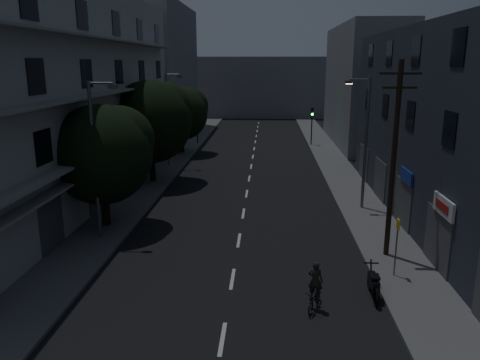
# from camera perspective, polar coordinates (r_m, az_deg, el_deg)

# --- Properties ---
(ground) EXTENTS (160.00, 160.00, 0.00)m
(ground) POSITION_cam_1_polar(r_m,az_deg,el_deg) (37.95, 1.16, 0.37)
(ground) COLOR black
(ground) RESTS_ON ground
(sidewalk_left) EXTENTS (3.00, 90.00, 0.15)m
(sidewalk_left) POSITION_cam_1_polar(r_m,az_deg,el_deg) (38.94, -9.94, 0.62)
(sidewalk_left) COLOR #565659
(sidewalk_left) RESTS_ON ground
(sidewalk_right) EXTENTS (3.00, 90.00, 0.15)m
(sidewalk_right) POSITION_cam_1_polar(r_m,az_deg,el_deg) (38.40, 12.41, 0.31)
(sidewalk_right) COLOR #565659
(sidewalk_right) RESTS_ON ground
(lane_markings) EXTENTS (0.15, 60.50, 0.01)m
(lane_markings) POSITION_cam_1_polar(r_m,az_deg,el_deg) (44.05, 1.48, 2.30)
(lane_markings) COLOR beige
(lane_markings) RESTS_ON ground
(building_left) EXTENTS (7.00, 36.00, 14.00)m
(building_left) POSITION_cam_1_polar(r_m,az_deg,el_deg) (32.77, -21.05, 9.66)
(building_left) COLOR #A6A6A1
(building_left) RESTS_ON ground
(building_right) EXTENTS (6.19, 28.00, 11.00)m
(building_right) POSITION_cam_1_polar(r_m,az_deg,el_deg) (28.15, 25.57, 5.57)
(building_right) COLOR #282E37
(building_right) RESTS_ON ground
(building_far_left) EXTENTS (6.00, 20.00, 16.00)m
(building_far_left) POSITION_cam_1_polar(r_m,az_deg,el_deg) (61.34, -9.49, 12.96)
(building_far_left) COLOR slate
(building_far_left) RESTS_ON ground
(building_far_right) EXTENTS (6.00, 20.00, 13.00)m
(building_far_right) POSITION_cam_1_polar(r_m,az_deg,el_deg) (54.94, 14.77, 11.02)
(building_far_right) COLOR slate
(building_far_right) RESTS_ON ground
(building_far_end) EXTENTS (24.00, 8.00, 10.00)m
(building_far_end) POSITION_cam_1_polar(r_m,az_deg,el_deg) (81.96, 2.44, 11.26)
(building_far_end) COLOR slate
(building_far_end) RESTS_ON ground
(tree_near) EXTENTS (5.47, 5.47, 6.75)m
(tree_near) POSITION_cam_1_polar(r_m,az_deg,el_deg) (26.49, -16.37, 3.46)
(tree_near) COLOR black
(tree_near) RESTS_ON sidewalk_left
(tree_mid) EXTENTS (6.22, 6.22, 7.65)m
(tree_mid) POSITION_cam_1_polar(r_m,az_deg,el_deg) (36.05, -10.75, 7.37)
(tree_mid) COLOR black
(tree_mid) RESTS_ON sidewalk_left
(tree_far) EXTENTS (5.36, 5.36, 6.62)m
(tree_far) POSITION_cam_1_polar(r_m,az_deg,el_deg) (47.60, -7.13, 8.31)
(tree_far) COLOR black
(tree_far) RESTS_ON sidewalk_left
(traffic_signal_far_right) EXTENTS (0.28, 0.37, 4.10)m
(traffic_signal_far_right) POSITION_cam_1_polar(r_m,az_deg,el_deg) (52.53, 8.77, 7.47)
(traffic_signal_far_right) COLOR black
(traffic_signal_far_right) RESTS_ON sidewalk_right
(traffic_signal_far_left) EXTENTS (0.28, 0.37, 4.10)m
(traffic_signal_far_left) POSITION_cam_1_polar(r_m,az_deg,el_deg) (53.06, -5.26, 7.64)
(traffic_signal_far_left) COLOR black
(traffic_signal_far_left) RESTS_ON sidewalk_left
(street_lamp_left_near) EXTENTS (1.51, 0.25, 8.00)m
(street_lamp_left_near) POSITION_cam_1_polar(r_m,az_deg,el_deg) (24.56, -17.14, 3.15)
(street_lamp_left_near) COLOR #58595F
(street_lamp_left_near) RESTS_ON sidewalk_left
(street_lamp_right) EXTENTS (1.51, 0.25, 8.00)m
(street_lamp_right) POSITION_cam_1_polar(r_m,az_deg,el_deg) (29.53, 14.91, 5.05)
(street_lamp_right) COLOR slate
(street_lamp_right) RESTS_ON sidewalk_right
(street_lamp_left_far) EXTENTS (1.51, 0.25, 8.00)m
(street_lamp_left_far) POSITION_cam_1_polar(r_m,az_deg,el_deg) (41.60, -8.73, 7.85)
(street_lamp_left_far) COLOR #5B5C62
(street_lamp_left_far) RESTS_ON sidewalk_left
(utility_pole) EXTENTS (1.80, 0.24, 9.00)m
(utility_pole) POSITION_cam_1_polar(r_m,az_deg,el_deg) (22.25, 18.23, 2.69)
(utility_pole) COLOR black
(utility_pole) RESTS_ON sidewalk_right
(bus_stop_sign) EXTENTS (0.06, 0.35, 2.52)m
(bus_stop_sign) POSITION_cam_1_polar(r_m,az_deg,el_deg) (20.85, 18.60, -6.60)
(bus_stop_sign) COLOR #595B60
(bus_stop_sign) RESTS_ON sidewalk_right
(motorcycle) EXTENTS (0.60, 2.08, 1.33)m
(motorcycle) POSITION_cam_1_polar(r_m,az_deg,el_deg) (19.52, 15.95, -12.20)
(motorcycle) COLOR black
(motorcycle) RESTS_ON ground
(cyclist) EXTENTS (1.03, 1.61, 1.93)m
(cyclist) POSITION_cam_1_polar(r_m,az_deg,el_deg) (18.15, 9.12, -13.47)
(cyclist) COLOR black
(cyclist) RESTS_ON ground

